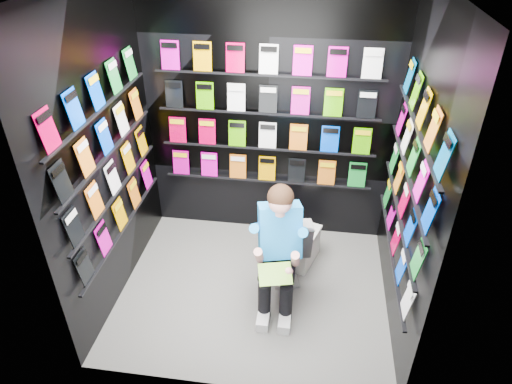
# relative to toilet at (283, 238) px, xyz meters

# --- Properties ---
(floor) EXTENTS (2.40, 2.40, 0.00)m
(floor) POSITION_rel_toilet_xyz_m (-0.23, -0.35, -0.37)
(floor) COLOR slate
(floor) RESTS_ON ground
(wall_back) EXTENTS (2.40, 0.04, 2.60)m
(wall_back) POSITION_rel_toilet_xyz_m (-0.23, 0.65, 0.93)
(wall_back) COLOR black
(wall_back) RESTS_ON floor
(wall_front) EXTENTS (2.40, 0.04, 2.60)m
(wall_front) POSITION_rel_toilet_xyz_m (-0.23, -1.35, 0.93)
(wall_front) COLOR black
(wall_front) RESTS_ON floor
(wall_left) EXTENTS (0.04, 2.00, 2.60)m
(wall_left) POSITION_rel_toilet_xyz_m (-1.43, -0.35, 0.93)
(wall_left) COLOR black
(wall_left) RESTS_ON floor
(wall_right) EXTENTS (0.04, 2.00, 2.60)m
(wall_right) POSITION_rel_toilet_xyz_m (0.97, -0.35, 0.93)
(wall_right) COLOR black
(wall_right) RESTS_ON floor
(comics_back) EXTENTS (2.10, 0.06, 1.37)m
(comics_back) POSITION_rel_toilet_xyz_m (-0.23, 0.62, 0.94)
(comics_back) COLOR orange
(comics_back) RESTS_ON wall_back
(comics_left) EXTENTS (0.06, 1.70, 1.37)m
(comics_left) POSITION_rel_toilet_xyz_m (-1.40, -0.35, 0.94)
(comics_left) COLOR orange
(comics_left) RESTS_ON wall_left
(comics_right) EXTENTS (0.06, 1.70, 1.37)m
(comics_right) POSITION_rel_toilet_xyz_m (0.94, -0.35, 0.94)
(comics_right) COLOR orange
(comics_right) RESTS_ON wall_right
(toilet) EXTENTS (0.59, 0.83, 0.73)m
(toilet) POSITION_rel_toilet_xyz_m (0.00, 0.00, 0.00)
(toilet) COLOR white
(toilet) RESTS_ON floor
(longbox) EXTENTS (0.34, 0.46, 0.31)m
(longbox) POSITION_rel_toilet_xyz_m (0.19, 0.13, -0.21)
(longbox) COLOR silver
(longbox) RESTS_ON floor
(longbox_lid) EXTENTS (0.37, 0.48, 0.03)m
(longbox_lid) POSITION_rel_toilet_xyz_m (0.19, 0.13, -0.05)
(longbox_lid) COLOR silver
(longbox_lid) RESTS_ON longbox
(reader) EXTENTS (0.63, 0.79, 1.27)m
(reader) POSITION_rel_toilet_xyz_m (0.00, -0.38, 0.37)
(reader) COLOR #2078C3
(reader) RESTS_ON toilet
(held_comic) EXTENTS (0.29, 0.21, 0.11)m
(held_comic) POSITION_rel_toilet_xyz_m (0.00, -0.73, 0.21)
(held_comic) COLOR green
(held_comic) RESTS_ON reader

